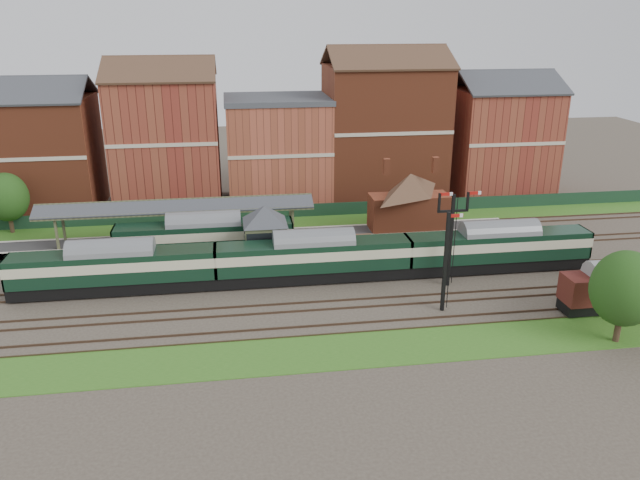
{
  "coord_description": "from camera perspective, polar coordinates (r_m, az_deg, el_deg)",
  "views": [
    {
      "loc": [
        -5.75,
        -48.86,
        21.77
      ],
      "look_at": [
        1.72,
        2.0,
        3.0
      ],
      "focal_mm": 35.0,
      "sensor_mm": 36.0,
      "label": 1
    }
  ],
  "objects": [
    {
      "name": "grass_back",
      "position": [
        68.65,
        -3.12,
        1.57
      ],
      "size": [
        90.0,
        4.5,
        0.06
      ],
      "primitive_type": "cube",
      "color": "#2D6619",
      "rests_on": "ground"
    },
    {
      "name": "grass_front",
      "position": [
        43.18,
        0.45,
        -10.17
      ],
      "size": [
        90.0,
        5.0,
        0.06
      ],
      "primitive_type": "cube",
      "color": "#2D6619",
      "rests_on": "ground"
    },
    {
      "name": "platform",
      "position": [
        62.36,
        -7.16,
        -0.05
      ],
      "size": [
        55.0,
        3.4,
        1.0
      ],
      "primitive_type": "cube",
      "color": "#2D2D2D",
      "rests_on": "ground"
    },
    {
      "name": "tree_far",
      "position": [
        47.43,
        26.12,
        -4.01
      ],
      "size": [
        4.64,
        4.64,
        6.77
      ],
      "color": "#382619",
      "rests_on": "ground"
    },
    {
      "name": "tree_back",
      "position": [
        72.06,
        -26.74,
        3.52
      ],
      "size": [
        4.41,
        4.41,
        6.44
      ],
      "color": "#382619",
      "rests_on": "ground"
    },
    {
      "name": "station_building",
      "position": [
        63.78,
        8.17,
        3.63
      ],
      "size": [
        8.1,
        8.1,
        5.9
      ],
      "color": "brown",
      "rests_on": "platform"
    },
    {
      "name": "signal_box",
      "position": [
        55.39,
        -5.02,
        0.38
      ],
      "size": [
        5.4,
        5.4,
        6.0
      ],
      "color": "#5F7352",
      "rests_on": "ground"
    },
    {
      "name": "canopy",
      "position": [
        61.31,
        -12.94,
        3.26
      ],
      "size": [
        26.0,
        3.89,
        4.08
      ],
      "color": "#484D30",
      "rests_on": "platform"
    },
    {
      "name": "town_backdrop",
      "position": [
        75.53,
        -4.01,
        8.73
      ],
      "size": [
        69.0,
        10.0,
        16.0
      ],
      "color": "brown",
      "rests_on": "ground"
    },
    {
      "name": "fence",
      "position": [
        70.33,
        -3.28,
        2.63
      ],
      "size": [
        90.0,
        0.12,
        1.5
      ],
      "primitive_type": "cube",
      "color": "#193823",
      "rests_on": "ground"
    },
    {
      "name": "platform_railcar",
      "position": [
        58.78,
        -10.5,
        0.28
      ],
      "size": [
        16.34,
        2.58,
        3.76
      ],
      "color": "black",
      "rests_on": "ground"
    },
    {
      "name": "semaphore_bracket",
      "position": [
        52.53,
        11.93,
        0.57
      ],
      "size": [
        3.6,
        0.25,
        8.18
      ],
      "color": "black",
      "rests_on": "ground"
    },
    {
      "name": "ground",
      "position": [
        53.8,
        -1.51,
        -3.82
      ],
      "size": [
        160.0,
        160.0,
        0.0
      ],
      "primitive_type": "plane",
      "color": "#473D33",
      "rests_on": "ground"
    },
    {
      "name": "semaphore_siding",
      "position": [
        48.08,
        11.43,
        -1.85
      ],
      "size": [
        1.23,
        0.25,
        8.0
      ],
      "color": "black",
      "rests_on": "ground"
    },
    {
      "name": "brick_hut",
      "position": [
        57.05,
        3.08,
        -1.11
      ],
      "size": [
        3.2,
        2.64,
        2.94
      ],
      "color": "maroon",
      "rests_on": "ground"
    },
    {
      "name": "dmu_train",
      "position": [
        53.04,
        -0.58,
        -1.55
      ],
      "size": [
        49.55,
        2.61,
        3.81
      ],
      "color": "black",
      "rests_on": "ground"
    },
    {
      "name": "goods_van_a",
      "position": [
        52.26,
        24.02,
        -4.19
      ],
      "size": [
        5.33,
        2.31,
        3.23
      ],
      "color": "black",
      "rests_on": "ground"
    }
  ]
}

